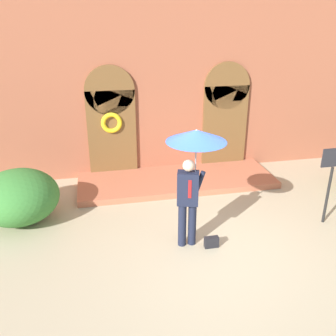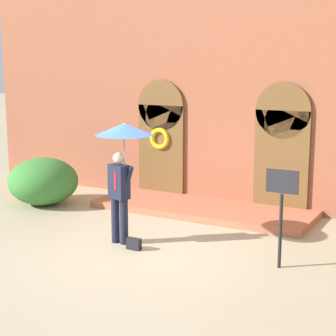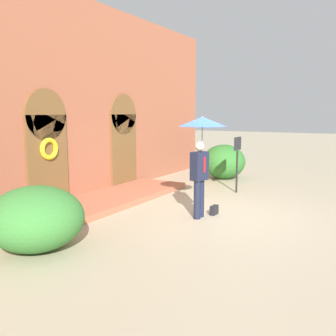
# 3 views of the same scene
# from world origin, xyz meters

# --- Properties ---
(ground_plane) EXTENTS (80.00, 80.00, 0.00)m
(ground_plane) POSITION_xyz_m (0.00, 0.00, 0.00)
(ground_plane) COLOR tan
(building_facade) EXTENTS (14.00, 2.30, 5.60)m
(building_facade) POSITION_xyz_m (-0.00, 4.15, 2.68)
(building_facade) COLOR #9E563D
(building_facade) RESTS_ON ground
(person_with_umbrella) EXTENTS (1.10, 1.10, 2.36)m
(person_with_umbrella) POSITION_xyz_m (-0.35, 0.21, 1.91)
(person_with_umbrella) COLOR #191E33
(person_with_umbrella) RESTS_ON ground
(handbag) EXTENTS (0.28, 0.12, 0.22)m
(handbag) POSITION_xyz_m (-0.00, 0.01, 0.11)
(handbag) COLOR black
(handbag) RESTS_ON ground
(sign_post) EXTENTS (0.56, 0.06, 1.72)m
(sign_post) POSITION_xyz_m (2.70, 0.42, 1.16)
(sign_post) COLOR black
(sign_post) RESTS_ON ground
(shrub_left) EXTENTS (1.73, 1.72, 1.16)m
(shrub_left) POSITION_xyz_m (-3.79, 1.85, 0.58)
(shrub_left) COLOR #387A33
(shrub_left) RESTS_ON ground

